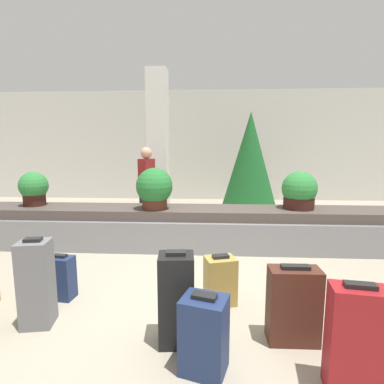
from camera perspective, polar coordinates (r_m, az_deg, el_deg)
The scene contains 16 objects.
ground_plane at distance 3.37m, azimuth -1.66°, elevation -18.90°, with size 18.00×18.00×0.00m, color #9E937F.
back_wall at distance 8.98m, azimuth 1.65°, elevation 8.79°, with size 18.00×0.06×3.20m.
carousel at distance 4.75m, azimuth 0.00°, elevation -6.83°, with size 8.00×0.86×0.62m.
pillar at distance 6.68m, azimuth -6.47°, elevation 8.86°, with size 0.43×0.43×3.20m.
suitcase_1 at distance 3.12m, azimuth 5.39°, elevation -16.40°, with size 0.34×0.30×0.50m.
suitcase_2 at distance 2.66m, azimuth 18.75°, elevation -19.74°, with size 0.40×0.21×0.64m.
suitcase_3 at distance 3.03m, azimuth -27.51°, elevation -15.17°, with size 0.29×0.28×0.79m.
suitcase_4 at distance 3.47m, azimuth -23.66°, elevation -14.70°, with size 0.27×0.20×0.47m.
suitcase_5 at distance 2.32m, azimuth 28.68°, elevation -23.61°, with size 0.35×0.24×0.74m.
suitcase_6 at distance 2.50m, azimuth -3.01°, elevation -19.70°, with size 0.29×0.26×0.76m.
suitcase_7 at distance 2.28m, azimuth 2.32°, elevation -25.50°, with size 0.36×0.33×0.57m.
potted_plant_0 at distance 4.86m, azimuth 19.75°, elevation 0.13°, with size 0.53×0.53×0.58m.
potted_plant_1 at distance 5.46m, azimuth -27.92°, elevation 0.60°, with size 0.45×0.45×0.55m.
potted_plant_2 at distance 4.57m, azimuth -7.17°, elevation 0.67°, with size 0.55×0.55×0.63m.
traveler_0 at distance 5.77m, azimuth -8.59°, elevation 2.08°, with size 0.31×0.36×1.56m.
decorated_tree at distance 7.21m, azimuth 10.96°, elevation 6.15°, with size 1.27×1.27×2.37m.
Camera 1 is at (0.27, -2.98, 1.55)m, focal length 28.00 mm.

